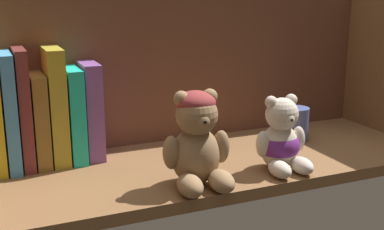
# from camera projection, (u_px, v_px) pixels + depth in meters

# --- Properties ---
(shelf_board) EXTENTS (0.81, 0.28, 0.02)m
(shelf_board) POSITION_uv_depth(u_px,v_px,m) (211.00, 166.00, 0.91)
(shelf_board) COLOR brown
(shelf_board) RESTS_ON ground
(shelf_back_panel) EXTENTS (0.83, 0.01, 0.31)m
(shelf_back_panel) POSITION_uv_depth(u_px,v_px,m) (180.00, 72.00, 1.01)
(shelf_back_panel) COLOR brown
(shelf_back_panel) RESTS_ON ground
(book_2) EXTENTS (0.02, 0.13, 0.20)m
(book_2) POSITION_uv_depth(u_px,v_px,m) (9.00, 110.00, 0.86)
(book_2) COLOR #4187C9
(book_2) RESTS_ON shelf_board
(book_3) EXTENTS (0.02, 0.11, 0.20)m
(book_3) POSITION_uv_depth(u_px,v_px,m) (22.00, 107.00, 0.87)
(book_3) COLOR maroon
(book_3) RESTS_ON shelf_board
(book_4) EXTENTS (0.02, 0.11, 0.16)m
(book_4) POSITION_uv_depth(u_px,v_px,m) (38.00, 119.00, 0.88)
(book_4) COLOR brown
(book_4) RESTS_ON shelf_board
(book_5) EXTENTS (0.03, 0.11, 0.20)m
(book_5) POSITION_uv_depth(u_px,v_px,m) (55.00, 105.00, 0.89)
(book_5) COLOR #A8942A
(book_5) RESTS_ON shelf_board
(book_6) EXTENTS (0.03, 0.11, 0.17)m
(book_6) POSITION_uv_depth(u_px,v_px,m) (73.00, 113.00, 0.91)
(book_6) COLOR #1EC1AD
(book_6) RESTS_ON shelf_board
(book_7) EXTENTS (0.03, 0.10, 0.17)m
(book_7) POSITION_uv_depth(u_px,v_px,m) (90.00, 110.00, 0.92)
(book_7) COLOR #7E4B96
(book_7) RESTS_ON shelf_board
(teddy_bear_larger) EXTENTS (0.11, 0.11, 0.15)m
(teddy_bear_larger) POSITION_uv_depth(u_px,v_px,m) (197.00, 141.00, 0.79)
(teddy_bear_larger) COLOR #93704C
(teddy_bear_larger) RESTS_ON shelf_board
(teddy_bear_smaller) EXTENTS (0.09, 0.10, 0.13)m
(teddy_bear_smaller) POSITION_uv_depth(u_px,v_px,m) (281.00, 141.00, 0.86)
(teddy_bear_smaller) COLOR beige
(teddy_bear_smaller) RESTS_ON shelf_board
(pillar_candle) EXTENTS (0.05, 0.05, 0.07)m
(pillar_candle) POSITION_uv_depth(u_px,v_px,m) (296.00, 124.00, 1.02)
(pillar_candle) COLOR #4C5B99
(pillar_candle) RESTS_ON shelf_board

